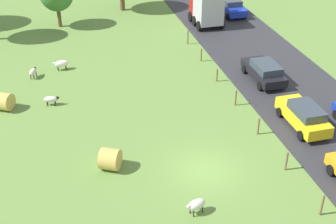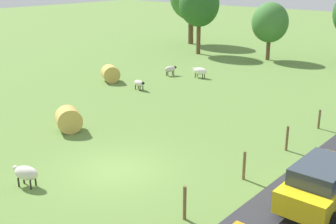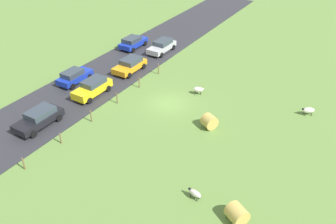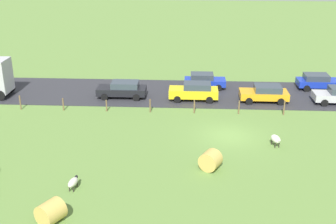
% 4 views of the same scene
% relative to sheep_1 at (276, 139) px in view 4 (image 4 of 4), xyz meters
% --- Properties ---
extents(ground_plane, '(160.00, 160.00, 0.00)m').
position_rel_sheep_1_xyz_m(ground_plane, '(1.61, 3.22, -0.56)').
color(ground_plane, olive).
extents(road_strip, '(8.00, 80.00, 0.06)m').
position_rel_sheep_1_xyz_m(road_strip, '(11.19, 3.22, -0.53)').
color(road_strip, '#2D2D33').
rests_on(road_strip, ground_plane).
extents(sheep_1, '(1.20, 0.84, 0.84)m').
position_rel_sheep_1_xyz_m(sheep_1, '(0.00, 0.00, 0.00)').
color(sheep_1, silver).
rests_on(sheep_1, ground_plane).
extents(sheep_4, '(1.15, 0.62, 0.70)m').
position_rel_sheep_1_xyz_m(sheep_4, '(-6.55, 13.19, -0.09)').
color(sheep_4, beige).
rests_on(sheep_4, ground_plane).
extents(hay_bale_0, '(1.70, 1.70, 1.24)m').
position_rel_sheep_1_xyz_m(hay_bale_0, '(-9.82, 13.50, 0.06)').
color(hay_bale_0, tan).
rests_on(hay_bale_0, ground_plane).
extents(hay_bale_1, '(1.57, 1.65, 1.29)m').
position_rel_sheep_1_xyz_m(hay_bale_1, '(-3.65, 4.87, 0.08)').
color(hay_bale_1, tan).
rests_on(hay_bale_1, ground_plane).
extents(fence_post_0, '(0.12, 0.12, 1.29)m').
position_rel_sheep_1_xyz_m(fence_post_0, '(6.11, -1.78, 0.08)').
color(fence_post_0, brown).
rests_on(fence_post_0, ground_plane).
extents(fence_post_1, '(0.12, 0.12, 1.23)m').
position_rel_sheep_1_xyz_m(fence_post_1, '(6.11, 2.06, 0.05)').
color(fence_post_1, brown).
rests_on(fence_post_1, ground_plane).
extents(fence_post_2, '(0.12, 0.12, 1.19)m').
position_rel_sheep_1_xyz_m(fence_post_2, '(6.11, 5.90, 0.03)').
color(fence_post_2, brown).
rests_on(fence_post_2, ground_plane).
extents(fence_post_3, '(0.12, 0.12, 1.19)m').
position_rel_sheep_1_xyz_m(fence_post_3, '(6.11, 9.74, 0.04)').
color(fence_post_3, brown).
rests_on(fence_post_3, ground_plane).
extents(fence_post_4, '(0.12, 0.12, 1.04)m').
position_rel_sheep_1_xyz_m(fence_post_4, '(6.11, 13.58, -0.04)').
color(fence_post_4, brown).
rests_on(fence_post_4, ground_plane).
extents(fence_post_5, '(0.12, 0.12, 1.13)m').
position_rel_sheep_1_xyz_m(fence_post_5, '(6.11, 17.42, 0.00)').
color(fence_post_5, brown).
rests_on(fence_post_5, ground_plane).
extents(fence_post_6, '(0.12, 0.12, 1.29)m').
position_rel_sheep_1_xyz_m(fence_post_6, '(6.11, 21.26, 0.08)').
color(fence_post_6, brown).
rests_on(fence_post_6, ground_plane).
extents(car_0, '(1.98, 4.54, 1.66)m').
position_rel_sheep_1_xyz_m(car_0, '(9.29, 5.90, 0.36)').
color(car_0, yellow).
rests_on(car_0, road_strip).
extents(car_2, '(1.97, 4.12, 1.50)m').
position_rel_sheep_1_xyz_m(car_2, '(12.85, 4.91, 0.28)').
color(car_2, '#1933B2').
rests_on(car_2, road_strip).
extents(car_3, '(2.12, 4.59, 1.53)m').
position_rel_sheep_1_xyz_m(car_3, '(9.66, 12.69, 0.30)').
color(car_3, black).
rests_on(car_3, road_strip).
extents(car_6, '(2.20, 4.40, 1.52)m').
position_rel_sheep_1_xyz_m(car_6, '(9.32, -0.61, 0.29)').
color(car_6, orange).
rests_on(car_6, road_strip).
extents(car_7, '(2.14, 4.24, 1.50)m').
position_rel_sheep_1_xyz_m(car_7, '(13.22, -6.50, 0.29)').
color(car_7, '#1933B2').
rests_on(car_7, road_strip).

